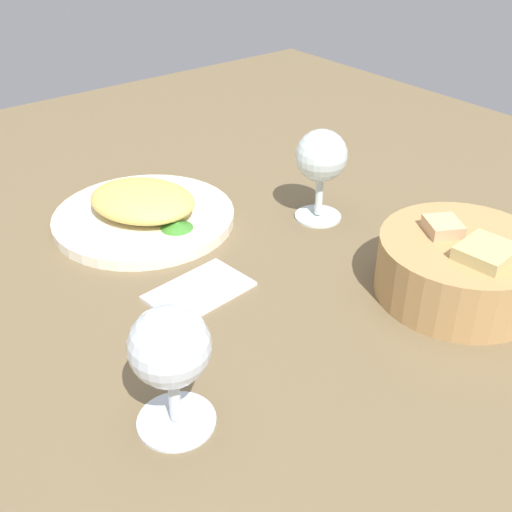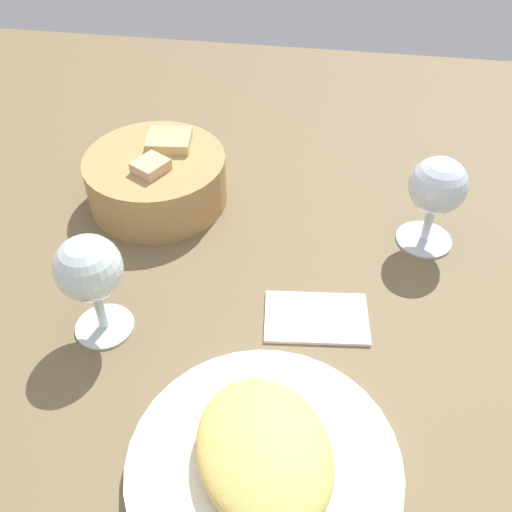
{
  "view_description": "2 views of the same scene",
  "coord_description": "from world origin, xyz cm",
  "px_view_note": "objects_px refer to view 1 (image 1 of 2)",
  "views": [
    {
      "loc": [
        51.13,
        -36.81,
        40.31
      ],
      "look_at": [
        7.33,
        -2.28,
        5.04
      ],
      "focal_mm": 44.18,
      "sensor_mm": 36.0,
      "label": 1
    },
    {
      "loc": [
        -37.67,
        -6.53,
        47.68
      ],
      "look_at": [
        8.3,
        0.46,
        3.31
      ],
      "focal_mm": 40.76,
      "sensor_mm": 36.0,
      "label": 2
    }
  ],
  "objects_px": {
    "plate": "(144,218)",
    "wine_glass_far": "(321,161)",
    "wine_glass_near": "(170,354)",
    "folded_napkin": "(199,289)",
    "bread_basket": "(461,267)"
  },
  "relations": [
    {
      "from": "plate",
      "to": "folded_napkin",
      "type": "distance_m",
      "value": 0.18
    },
    {
      "from": "wine_glass_near",
      "to": "folded_napkin",
      "type": "bearing_deg",
      "value": 140.28
    },
    {
      "from": "bread_basket",
      "to": "wine_glass_far",
      "type": "xyz_separation_m",
      "value": [
        -0.22,
        -0.0,
        0.05
      ]
    },
    {
      "from": "wine_glass_near",
      "to": "wine_glass_far",
      "type": "xyz_separation_m",
      "value": [
        -0.19,
        0.34,
        0.01
      ]
    },
    {
      "from": "wine_glass_near",
      "to": "folded_napkin",
      "type": "height_order",
      "value": "wine_glass_near"
    },
    {
      "from": "wine_glass_near",
      "to": "wine_glass_far",
      "type": "bearing_deg",
      "value": 119.2
    },
    {
      "from": "wine_glass_far",
      "to": "plate",
      "type": "bearing_deg",
      "value": -124.79
    },
    {
      "from": "wine_glass_far",
      "to": "folded_napkin",
      "type": "height_order",
      "value": "wine_glass_far"
    },
    {
      "from": "bread_basket",
      "to": "folded_napkin",
      "type": "xyz_separation_m",
      "value": [
        -0.18,
        -0.22,
        -0.03
      ]
    },
    {
      "from": "plate",
      "to": "bread_basket",
      "type": "bearing_deg",
      "value": 28.18
    },
    {
      "from": "plate",
      "to": "wine_glass_far",
      "type": "distance_m",
      "value": 0.24
    },
    {
      "from": "plate",
      "to": "wine_glass_far",
      "type": "relative_size",
      "value": 1.93
    },
    {
      "from": "folded_napkin",
      "to": "bread_basket",
      "type": "bearing_deg",
      "value": -44.74
    },
    {
      "from": "plate",
      "to": "wine_glass_near",
      "type": "distance_m",
      "value": 0.36
    },
    {
      "from": "bread_basket",
      "to": "wine_glass_far",
      "type": "bearing_deg",
      "value": -179.85
    }
  ]
}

